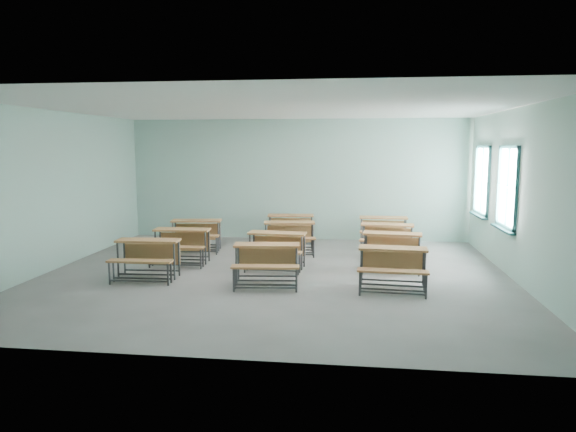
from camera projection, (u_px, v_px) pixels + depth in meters
name	position (u px, v px, depth m)	size (l,w,h in m)	color
room	(279.00, 193.00, 9.78)	(9.04, 8.04, 3.24)	gray
desk_unit_r0c0	(147.00, 253.00, 9.63)	(1.22, 0.85, 0.74)	#9E6639
desk_unit_r0c1	(267.00, 258.00, 9.19)	(1.25, 0.91, 0.74)	#9E6639
desk_unit_r0c2	(393.00, 262.00, 8.87)	(1.22, 0.86, 0.74)	#9E6639
desk_unit_r1c0	(181.00, 241.00, 10.89)	(1.21, 0.84, 0.74)	#9E6639
desk_unit_r1c1	(276.00, 245.00, 10.44)	(1.23, 0.87, 0.74)	#9E6639
desk_unit_r1c2	(392.00, 245.00, 10.38)	(1.26, 0.92, 0.74)	#9E6639
desk_unit_r2c0	(196.00, 230.00, 12.21)	(1.27, 0.94, 0.74)	#9E6639
desk_unit_r2c1	(289.00, 233.00, 11.90)	(1.27, 0.94, 0.74)	#9E6639
desk_unit_r2c2	(387.00, 235.00, 11.58)	(1.25, 0.90, 0.74)	#9E6639
desk_unit_r3c1	(291.00, 224.00, 13.15)	(1.24, 0.89, 0.74)	#9E6639
desk_unit_r3c2	(383.00, 227.00, 12.74)	(1.18, 0.79, 0.74)	#9E6639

